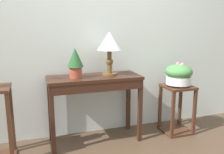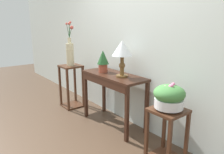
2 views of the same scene
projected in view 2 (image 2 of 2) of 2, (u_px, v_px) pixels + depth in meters
ground_plane at (51, 154)px, 2.59m from camera, size 12.00×12.00×0.01m
back_wall_with_art at (137, 32)px, 3.07m from camera, size 9.00×0.10×2.80m
console_table at (112, 83)px, 3.17m from camera, size 1.07×0.43×0.80m
table_lamp at (122, 51)px, 2.92m from camera, size 0.28×0.28×0.51m
potted_plant_on_console at (103, 60)px, 3.25m from camera, size 0.18×0.18×0.33m
pedestal_stand_left at (72, 86)px, 3.98m from camera, size 0.36×0.36×0.78m
flower_vase_tall_left at (70, 51)px, 3.82m from camera, size 0.21×0.17×0.77m
pedestal_stand_right at (166, 135)px, 2.40m from camera, size 0.36×0.36×0.62m
planter_bowl_wide_right at (169, 96)px, 2.29m from camera, size 0.34×0.34×0.29m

